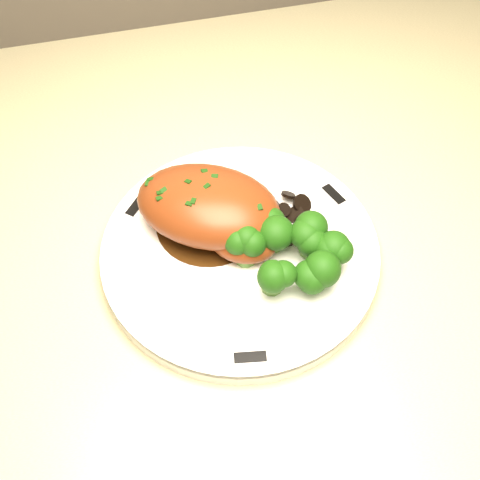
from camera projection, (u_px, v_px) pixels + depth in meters
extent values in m
cube|color=#4F3324|center=(386.00, 363.00, 1.03)|extent=(2.20, 0.71, 0.95)
cube|color=#C0B78B|center=(476.00, 166.00, 0.64)|extent=(2.27, 0.75, 0.03)
cylinder|color=white|center=(240.00, 252.00, 0.54)|extent=(0.32, 0.32, 0.02)
cube|color=black|center=(334.00, 194.00, 0.57)|extent=(0.02, 0.03, 0.00)
cube|color=black|center=(136.00, 206.00, 0.56)|extent=(0.02, 0.03, 0.00)
cube|color=black|center=(250.00, 357.00, 0.47)|extent=(0.03, 0.01, 0.00)
cylinder|color=#341C09|center=(209.00, 223.00, 0.55)|extent=(0.10, 0.10, 0.00)
ellipsoid|color=brown|center=(208.00, 206.00, 0.53)|extent=(0.16, 0.14, 0.05)
ellipsoid|color=brown|center=(243.00, 240.00, 0.52)|extent=(0.08, 0.07, 0.03)
cube|color=#13350B|center=(166.00, 178.00, 0.52)|extent=(0.01, 0.00, 0.00)
cube|color=#13350B|center=(183.00, 179.00, 0.52)|extent=(0.01, 0.00, 0.00)
cube|color=#13350B|center=(200.00, 181.00, 0.51)|extent=(0.01, 0.00, 0.00)
cube|color=#13350B|center=(217.00, 185.00, 0.51)|extent=(0.01, 0.00, 0.00)
cube|color=#13350B|center=(235.00, 190.00, 0.51)|extent=(0.01, 0.00, 0.00)
cube|color=#13350B|center=(252.00, 196.00, 0.51)|extent=(0.01, 0.00, 0.00)
cylinder|color=black|center=(312.00, 213.00, 0.56)|extent=(0.01, 0.01, 0.01)
cylinder|color=black|center=(307.00, 205.00, 0.56)|extent=(0.02, 0.02, 0.01)
cylinder|color=black|center=(298.00, 200.00, 0.56)|extent=(0.02, 0.02, 0.01)
cylinder|color=black|center=(286.00, 203.00, 0.56)|extent=(0.02, 0.02, 0.01)
cylinder|color=black|center=(274.00, 204.00, 0.56)|extent=(0.02, 0.02, 0.01)
cylinder|color=black|center=(264.00, 207.00, 0.56)|extent=(0.02, 0.02, 0.01)
cylinder|color=black|center=(257.00, 217.00, 0.56)|extent=(0.02, 0.02, 0.01)
cylinder|color=black|center=(257.00, 222.00, 0.55)|extent=(0.02, 0.02, 0.00)
cylinder|color=black|center=(262.00, 226.00, 0.54)|extent=(0.02, 0.02, 0.01)
cylinder|color=black|center=(272.00, 233.00, 0.54)|extent=(0.02, 0.02, 0.01)
cylinder|color=black|center=(284.00, 232.00, 0.54)|extent=(0.02, 0.02, 0.01)
cylinder|color=black|center=(297.00, 228.00, 0.54)|extent=(0.02, 0.02, 0.01)
cylinder|color=black|center=(307.00, 226.00, 0.55)|extent=(0.03, 0.03, 0.01)
cylinder|color=black|center=(312.00, 218.00, 0.55)|extent=(0.03, 0.03, 0.01)
cylinder|color=#5F923D|center=(246.00, 252.00, 0.52)|extent=(0.02, 0.02, 0.02)
sphere|color=#0E3207|center=(246.00, 241.00, 0.50)|extent=(0.03, 0.03, 0.03)
cylinder|color=#5F923D|center=(274.00, 237.00, 0.53)|extent=(0.02, 0.02, 0.02)
sphere|color=#0E3207|center=(275.00, 226.00, 0.51)|extent=(0.03, 0.03, 0.03)
cylinder|color=#5F923D|center=(310.00, 244.00, 0.52)|extent=(0.02, 0.02, 0.02)
sphere|color=#0E3207|center=(312.00, 232.00, 0.51)|extent=(0.03, 0.03, 0.03)
cylinder|color=#5F923D|center=(272.00, 280.00, 0.50)|extent=(0.02, 0.02, 0.02)
sphere|color=#0E3207|center=(273.00, 269.00, 0.49)|extent=(0.03, 0.03, 0.03)
cylinder|color=#5F923D|center=(312.00, 277.00, 0.50)|extent=(0.02, 0.02, 0.02)
sphere|color=#0E3207|center=(314.00, 266.00, 0.49)|extent=(0.03, 0.03, 0.03)
cylinder|color=#5F923D|center=(333.00, 258.00, 0.51)|extent=(0.02, 0.02, 0.02)
sphere|color=#0E3207|center=(335.00, 246.00, 0.50)|extent=(0.03, 0.03, 0.03)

